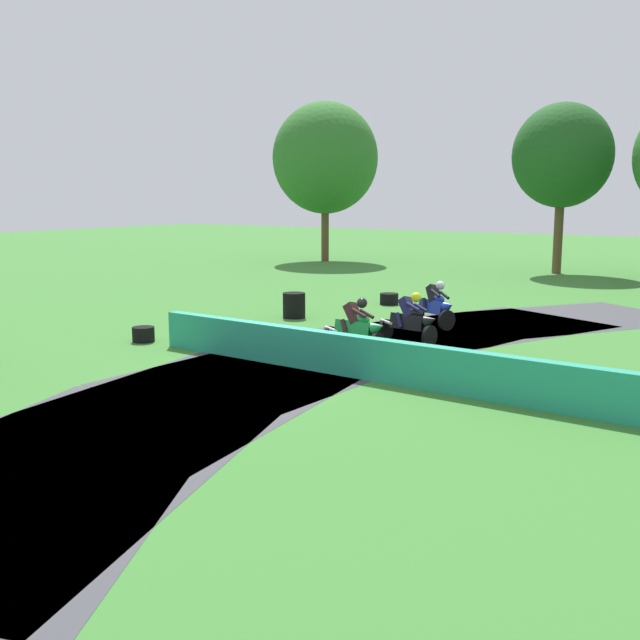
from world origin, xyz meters
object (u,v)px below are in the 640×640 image
object	(u,v)px
motorcycle_lead_blue	(435,305)
motorcycle_trailing_green	(357,327)
tire_stack_mid_a	(294,305)
motorcycle_chase_black	(411,320)
traffic_cone	(497,387)
tire_stack_near	(389,299)
tire_stack_mid_b	(143,334)

from	to	relation	value
motorcycle_lead_blue	motorcycle_trailing_green	distance (m)	4.43
tire_stack_mid_a	motorcycle_lead_blue	bearing A→B (deg)	12.55
motorcycle_lead_blue	motorcycle_chase_black	xyz separation A→B (m)	(0.62, -2.77, 0.00)
motorcycle_chase_black	motorcycle_trailing_green	xyz separation A→B (m)	(-0.64, -1.66, -0.00)
tire_stack_mid_a	motorcycle_trailing_green	bearing A→B (deg)	-38.08
motorcycle_chase_black	tire_stack_mid_a	world-z (taller)	motorcycle_chase_black
motorcycle_lead_blue	tire_stack_mid_a	xyz separation A→B (m)	(-4.42, -0.98, -0.25)
motorcycle_trailing_green	tire_stack_mid_a	world-z (taller)	motorcycle_trailing_green
traffic_cone	tire_stack_near	bearing A→B (deg)	128.20
motorcycle_chase_black	tire_stack_near	size ratio (longest dim) A/B	2.61
tire_stack_near	tire_stack_mid_b	distance (m)	9.88
tire_stack_mid_a	traffic_cone	bearing A→B (deg)	-32.10
motorcycle_chase_black	motorcycle_trailing_green	distance (m)	1.78
tire_stack_near	traffic_cone	world-z (taller)	traffic_cone
motorcycle_lead_blue	motorcycle_trailing_green	size ratio (longest dim) A/B	1.01
motorcycle_trailing_green	tire_stack_mid_b	bearing A→B (deg)	-160.27
traffic_cone	motorcycle_chase_black	bearing A→B (deg)	135.21
motorcycle_trailing_green	tire_stack_mid_b	size ratio (longest dim) A/B	2.88
tire_stack_near	traffic_cone	size ratio (longest dim) A/B	1.49
motorcycle_chase_black	tire_stack_mid_b	xyz separation A→B (m)	(-6.10, -3.61, -0.46)
motorcycle_trailing_green	tire_stack_mid_b	xyz separation A→B (m)	(-5.45, -1.96, -0.45)
tire_stack_mid_b	traffic_cone	distance (m)	9.85
motorcycle_chase_black	tire_stack_mid_b	bearing A→B (deg)	-149.35
motorcycle_lead_blue	tire_stack_near	world-z (taller)	motorcycle_lead_blue
motorcycle_trailing_green	traffic_cone	size ratio (longest dim) A/B	3.85
motorcycle_trailing_green	tire_stack_near	bearing A→B (deg)	113.09
traffic_cone	tire_stack_mid_b	bearing A→B (deg)	179.33
motorcycle_chase_black	tire_stack_mid_a	size ratio (longest dim) A/B	2.14
tire_stack_mid_b	tire_stack_near	bearing A→B (deg)	77.23
motorcycle_lead_blue	motorcycle_chase_black	size ratio (longest dim) A/B	1.00
tire_stack_mid_a	tire_stack_mid_b	world-z (taller)	tire_stack_mid_a
motorcycle_chase_black	tire_stack_mid_b	distance (m)	7.10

